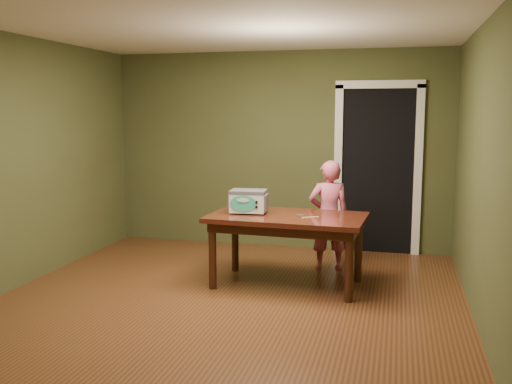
{
  "coord_description": "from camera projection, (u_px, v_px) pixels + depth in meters",
  "views": [
    {
      "loc": [
        1.55,
        -4.93,
        1.82
      ],
      "look_at": [
        0.07,
        1.0,
        0.95
      ],
      "focal_mm": 40.0,
      "sensor_mm": 36.0,
      "label": 1
    }
  ],
  "objects": [
    {
      "name": "baking_pan",
      "position": [
        301.0,
        215.0,
        5.83
      ],
      "size": [
        0.1,
        0.1,
        0.02
      ],
      "color": "silver",
      "rests_on": "dining_table"
    },
    {
      "name": "dining_table",
      "position": [
        287.0,
        224.0,
        5.93
      ],
      "size": [
        1.65,
        0.99,
        0.75
      ],
      "rotation": [
        0.0,
        0.0,
        -0.06
      ],
      "color": "#3C150D",
      "rests_on": "floor"
    },
    {
      "name": "toy_oven",
      "position": [
        248.0,
        201.0,
        6.01
      ],
      "size": [
        0.42,
        0.3,
        0.25
      ],
      "rotation": [
        0.0,
        0.0,
        0.07
      ],
      "color": "#4C4F54",
      "rests_on": "dining_table"
    },
    {
      "name": "spatula",
      "position": [
        310.0,
        217.0,
        5.76
      ],
      "size": [
        0.17,
        0.12,
        0.01
      ],
      "primitive_type": "cube",
      "rotation": [
        0.0,
        0.0,
        0.55
      ],
      "color": "#E1C262",
      "rests_on": "dining_table"
    },
    {
      "name": "child",
      "position": [
        329.0,
        216.0,
        6.51
      ],
      "size": [
        0.53,
        0.43,
        1.27
      ],
      "primitive_type": "imported",
      "rotation": [
        0.0,
        0.0,
        3.44
      ],
      "color": "#D35774",
      "rests_on": "floor"
    },
    {
      "name": "room_shell",
      "position": [
        222.0,
        124.0,
        5.12
      ],
      "size": [
        4.52,
        5.02,
        2.61
      ],
      "color": "#454E29",
      "rests_on": "ground"
    },
    {
      "name": "doorway",
      "position": [
        378.0,
        169.0,
        7.57
      ],
      "size": [
        1.1,
        0.66,
        2.25
      ],
      "color": "black",
      "rests_on": "ground"
    },
    {
      "name": "floor",
      "position": [
        223.0,
        306.0,
        5.37
      ],
      "size": [
        5.0,
        5.0,
        0.0
      ],
      "primitive_type": "plane",
      "color": "brown",
      "rests_on": "ground"
    }
  ]
}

